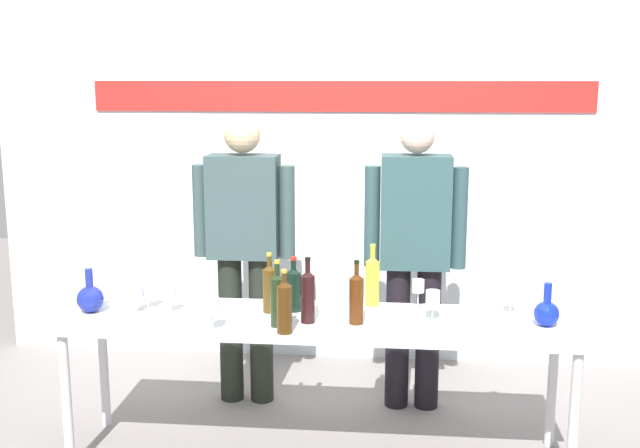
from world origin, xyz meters
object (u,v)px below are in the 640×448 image
wine_glass_left_2 (135,292)px  wine_glass_right_2 (418,287)px  wine_glass_left_0 (147,288)px  wine_bottle_0 (356,297)px  wine_glass_right_1 (511,294)px  wine_bottle_1 (284,305)px  display_table (317,329)px  wine_glass_left_3 (212,307)px  presenter_left (244,241)px  wine_glass_right_0 (433,299)px  presenter_right (415,248)px  wine_bottle_2 (372,279)px  wine_bottle_4 (270,287)px  decanter_blue_left (90,298)px  decanter_blue_right (547,312)px  wine_bottle_3 (294,288)px  wine_bottle_6 (308,295)px  wine_glass_left_1 (170,293)px  wine_bottle_5 (277,298)px

wine_glass_left_2 → wine_glass_right_2: (1.43, 0.25, -0.00)m
wine_glass_left_0 → wine_glass_left_2: 0.09m
wine_bottle_0 → wine_glass_right_1: size_ratio=2.14×
wine_bottle_1 → display_table: bearing=62.0°
wine_glass_left_3 → presenter_left: bearing=91.4°
wine_glass_left_3 → wine_glass_right_2: 1.09m
wine_glass_right_0 → presenter_right: bearing=96.6°
wine_bottle_2 → wine_glass_right_0: size_ratio=2.20×
wine_glass_right_0 → wine_bottle_4: bearing=176.8°
decanter_blue_left → wine_glass_right_2: size_ratio=1.56×
decanter_blue_right → wine_bottle_0: 0.92m
wine_glass_left_0 → wine_glass_right_2: (1.39, 0.17, -0.00)m
decanter_blue_left → wine_glass_left_3: bearing=-17.5°
wine_glass_right_1 → wine_glass_right_2: bearing=171.8°
wine_bottle_3 → wine_bottle_4: (-0.12, -0.03, 0.01)m
display_table → wine_glass_left_2: (-0.92, -0.02, 0.17)m
wine_glass_right_1 → decanter_blue_right: bearing=-52.8°
wine_bottle_2 → wine_glass_left_3: 0.88m
decanter_blue_left → wine_glass_right_1: size_ratio=1.55×
wine_bottle_6 → wine_glass_right_0: size_ratio=2.19×
wine_bottle_6 → wine_glass_left_3: wine_bottle_6 is taller
wine_glass_left_1 → wine_glass_left_2: bearing=-169.8°
wine_glass_right_0 → wine_glass_left_0: bearing=178.7°
decanter_blue_right → wine_glass_right_2: size_ratio=1.46×
wine_glass_right_2 → presenter_right: bearing=91.2°
wine_bottle_4 → wine_glass_left_0: bearing=-179.0°
wine_bottle_6 → wine_glass_left_2: bearing=176.2°
wine_glass_left_2 → wine_glass_right_0: bearing=1.6°
wine_glass_right_1 → wine_glass_right_2: size_ratio=1.01×
wine_bottle_5 → wine_glass_left_2: size_ratio=2.12×
decanter_blue_left → wine_bottle_1: size_ratio=0.75×
decanter_blue_right → wine_glass_right_2: bearing=157.3°
wine_glass_left_3 → display_table: bearing=26.5°
display_table → wine_glass_right_2: (0.51, 0.23, 0.17)m
wine_bottle_5 → wine_glass_right_1: 1.19m
wine_bottle_1 → wine_bottle_4: 0.34m
display_table → wine_bottle_1: bearing=-118.0°
wine_bottle_5 → wine_glass_right_1: wine_bottle_5 is taller
wine_bottle_5 → wine_glass_left_3: 0.31m
presenter_left → wine_bottle_6: size_ratio=5.24×
wine_bottle_1 → wine_glass_right_2: size_ratio=2.09×
presenter_right → wine_glass_left_0: (-1.39, -0.61, -0.11)m
wine_bottle_6 → wine_glass_right_2: wine_bottle_6 is taller
wine_bottle_3 → wine_glass_right_2: wine_bottle_3 is taller
wine_glass_left_1 → wine_bottle_1: bearing=-22.2°
wine_bottle_0 → wine_bottle_5: (-0.38, -0.08, 0.01)m
wine_bottle_6 → wine_bottle_1: bearing=-118.7°
presenter_right → wine_glass_left_1: 1.42m
display_table → wine_glass_left_0: wine_glass_left_0 is taller
presenter_right → wine_bottle_3: (-0.63, -0.57, -0.09)m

